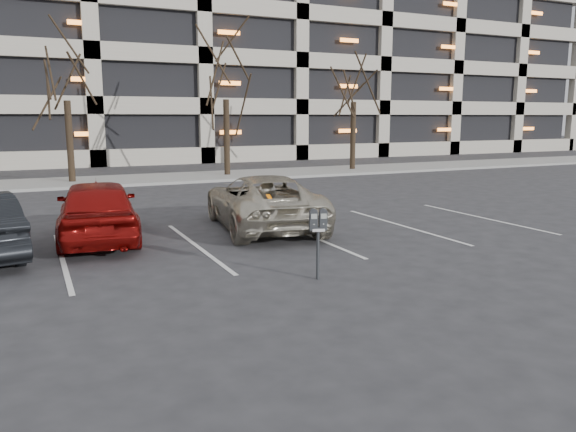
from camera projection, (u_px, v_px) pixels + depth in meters
ground at (298, 263)px, 11.05m from camera, size 140.00×140.00×0.00m
sidewalk at (143, 179)px, 25.33m from camera, size 80.00×4.00×0.12m
stall_lines at (197, 246)px, 12.53m from camera, size 16.90×5.20×0.00m
parking_garage at (248, 35)px, 44.63m from camera, size 52.00×20.00×19.00m
tree_b at (63, 48)px, 23.11m from camera, size 3.44×3.44×7.83m
tree_c at (225, 51)px, 25.98m from camera, size 3.57×3.57×8.12m
tree_d at (354, 59)px, 28.89m from camera, size 3.54×3.54×8.04m
parking_meter at (318, 226)px, 9.81m from camera, size 0.34×0.20×1.25m
suv_silver at (263, 202)px, 14.46m from camera, size 2.97×5.27×1.40m
car_red at (98, 210)px, 12.94m from camera, size 2.15×4.49×1.48m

